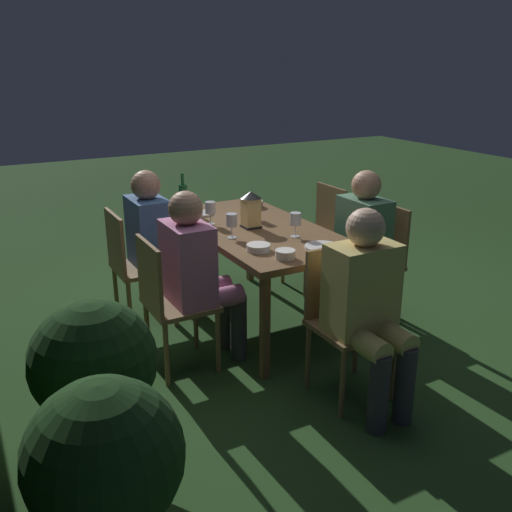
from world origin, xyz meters
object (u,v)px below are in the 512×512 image
plate_b (323,247)px  potted_plant_by_hedge (105,465)px  lantern_centerpiece (251,207)px  wine_glass_b (253,203)px  plate_a (200,213)px  potted_plant_corner (94,372)px  dining_table (256,235)px  bowl_salad (254,203)px  green_bottle_on_table (183,196)px  bowl_bread (258,247)px  person_in_mustard (368,303)px  chair_side_right_a (169,299)px  person_in_pink (198,270)px  bowl_olives (285,254)px  chair_side_left_a (375,257)px  chair_head_near (345,315)px  chair_side_left_b (319,232)px  person_in_blue (158,239)px  chair_side_right_b (133,263)px  wine_glass_c (295,220)px  wine_glass_d (232,221)px  wine_glass_a (210,209)px  person_in_green (356,242)px

plate_b → potted_plant_by_hedge: potted_plant_by_hedge is taller
lantern_centerpiece → wine_glass_b: 0.25m
plate_a → potted_plant_corner: potted_plant_corner is taller
dining_table → plate_a: plate_a is taller
bowl_salad → green_bottle_on_table: bearing=68.3°
lantern_centerpiece → bowl_bread: bearing=157.1°
potted_plant_by_hedge → person_in_mustard: bearing=-75.8°
chair_side_right_a → lantern_centerpiece: 0.96m
person_in_pink → plate_b: (-0.25, -0.77, 0.11)m
plate_b → bowl_olives: bowl_olives is taller
plate_b → plate_a: bearing=17.7°
plate_b → bowl_salad: size_ratio=1.63×
dining_table → green_bottle_on_table: (0.74, 0.26, 0.17)m
chair_side_left_a → potted_plant_by_hedge: chair_side_left_a is taller
chair_head_near → chair_side_left_b: bearing=-29.3°
chair_side_right_a → person_in_blue: (0.74, -0.20, 0.15)m
chair_side_right_b → potted_plant_corner: chair_side_right_b is taller
dining_table → wine_glass_c: (-0.33, -0.12, 0.18)m
person_in_mustard → wine_glass_d: person_in_mustard is taller
chair_side_right_b → person_in_blue: 0.25m
lantern_centerpiece → plate_a: (0.51, 0.18, -0.14)m
chair_side_right_b → person_in_mustard: size_ratio=0.76×
person_in_blue → green_bottle_on_table: bearing=-44.1°
dining_table → potted_plant_corner: potted_plant_corner is taller
wine_glass_b → chair_head_near: bearing=175.8°
person_in_blue → chair_side_left_a: size_ratio=1.32×
wine_glass_a → potted_plant_by_hedge: wine_glass_a is taller
wine_glass_a → chair_side_right_b: bearing=75.0°
chair_side_right_b → wine_glass_c: bearing=-127.0°
person_in_blue → wine_glass_c: (-0.71, -0.74, 0.22)m
wine_glass_d → green_bottle_on_table: bearing=-0.4°
chair_side_right_a → bowl_salad: (0.90, -1.08, 0.28)m
chair_side_left_b → chair_side_left_a: 0.74m
person_in_pink → wine_glass_b: bearing=-50.2°
person_in_pink → plate_b: bearing=-108.2°
person_in_blue → bowl_salad: size_ratio=8.00×
person_in_blue → person_in_mustard: (-1.64, -0.62, 0.00)m
person_in_blue → wine_glass_a: bearing=-112.4°
person_in_green → potted_plant_by_hedge: bearing=120.8°
plate_a → chair_side_right_b: bearing=103.9°
bowl_olives → potted_plant_corner: (-0.38, 1.27, -0.26)m
person_in_mustard → potted_plant_corner: person_in_mustard is taller
plate_a → chair_side_right_a: bearing=146.2°
bowl_bread → potted_plant_by_hedge: size_ratio=0.19×
bowl_olives → potted_plant_corner: size_ratio=0.14×
plate_a → bowl_olives: (-1.20, -0.05, 0.02)m
person_in_blue → wine_glass_c: bearing=-133.6°
chair_head_near → plate_a: 1.63m
person_in_pink → chair_side_left_a: (-0.00, -1.43, -0.15)m
dining_table → wine_glass_b: wine_glass_b is taller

